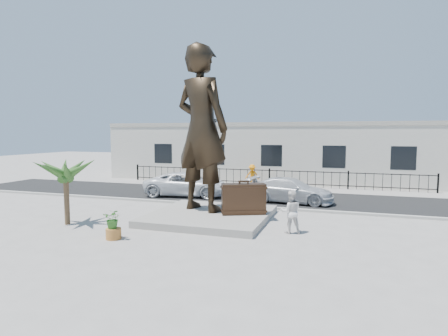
{
  "coord_description": "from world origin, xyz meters",
  "views": [
    {
      "loc": [
        5.25,
        -14.16,
        3.9
      ],
      "look_at": [
        0.0,
        2.0,
        2.3
      ],
      "focal_mm": 30.0,
      "sensor_mm": 36.0,
      "label": 1
    }
  ],
  "objects_px": {
    "statue": "(202,129)",
    "suitcase": "(244,199)",
    "car_white": "(188,184)",
    "tourist": "(291,212)"
  },
  "relations": [
    {
      "from": "car_white",
      "to": "suitcase",
      "type": "bearing_deg",
      "value": -143.8
    },
    {
      "from": "car_white",
      "to": "statue",
      "type": "bearing_deg",
      "value": -157.1
    },
    {
      "from": "statue",
      "to": "suitcase",
      "type": "relative_size",
      "value": 3.94
    },
    {
      "from": "car_white",
      "to": "tourist",
      "type": "bearing_deg",
      "value": -139.87
    },
    {
      "from": "statue",
      "to": "suitcase",
      "type": "bearing_deg",
      "value": -168.18
    },
    {
      "from": "statue",
      "to": "car_white",
      "type": "bearing_deg",
      "value": -40.98
    },
    {
      "from": "suitcase",
      "to": "tourist",
      "type": "bearing_deg",
      "value": -55.57
    },
    {
      "from": "suitcase",
      "to": "tourist",
      "type": "height_order",
      "value": "tourist"
    },
    {
      "from": "suitcase",
      "to": "tourist",
      "type": "relative_size",
      "value": 1.15
    },
    {
      "from": "tourist",
      "to": "car_white",
      "type": "distance_m",
      "value": 9.89
    }
  ]
}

